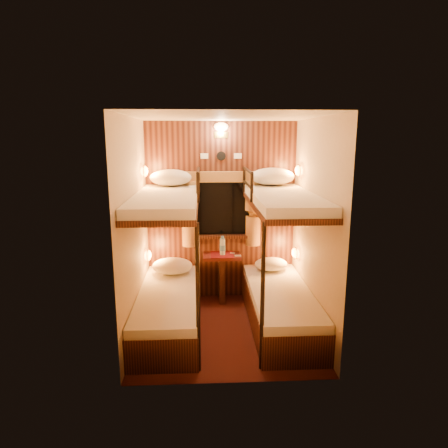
{
  "coord_description": "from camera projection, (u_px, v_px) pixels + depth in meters",
  "views": [
    {
      "loc": [
        -0.24,
        -4.29,
        2.18
      ],
      "look_at": [
        -0.01,
        0.15,
        1.22
      ],
      "focal_mm": 32.0,
      "sensor_mm": 36.0,
      "label": 1
    }
  ],
  "objects": [
    {
      "name": "reading_lamps",
      "position": [
        222.0,
        214.0,
        5.08
      ],
      "size": [
        2.0,
        0.2,
        1.25
      ],
      "color": "orange",
      "rests_on": "wall_left"
    },
    {
      "name": "sachet_b",
      "position": [
        232.0,
        253.0,
        5.42
      ],
      "size": [
        0.07,
        0.06,
        0.01
      ],
      "primitive_type": "cube",
      "rotation": [
        0.0,
        0.0,
        -0.12
      ],
      "color": "silver",
      "rests_on": "table"
    },
    {
      "name": "bunk_left",
      "position": [
        169.0,
        283.0,
        4.57
      ],
      "size": [
        0.72,
        1.9,
        1.82
      ],
      "color": "black",
      "rests_on": "floor"
    },
    {
      "name": "pillow_lower_right",
      "position": [
        271.0,
        264.0,
        5.3
      ],
      "size": [
        0.44,
        0.31,
        0.17
      ],
      "primitive_type": "ellipsoid",
      "color": "white",
      "rests_on": "bunk_right"
    },
    {
      "name": "pillow_upper_right",
      "position": [
        272.0,
        176.0,
        5.11
      ],
      "size": [
        0.57,
        0.4,
        0.22
      ],
      "primitive_type": "ellipsoid",
      "color": "white",
      "rests_on": "bunk_right"
    },
    {
      "name": "curtains",
      "position": [
        221.0,
        208.0,
        5.34
      ],
      "size": [
        1.1,
        0.22,
        1.0
      ],
      "color": "olive",
      "rests_on": "back_panel"
    },
    {
      "name": "wall_front",
      "position": [
        232.0,
        256.0,
        3.38
      ],
      "size": [
        2.4,
        0.0,
        2.4
      ],
      "primitive_type": "plane",
      "rotation": [
        -1.57,
        0.0,
        0.0
      ],
      "color": "#C6B293",
      "rests_on": "floor"
    },
    {
      "name": "pillow_upper_left",
      "position": [
        171.0,
        178.0,
        5.04
      ],
      "size": [
        0.53,
        0.38,
        0.21
      ],
      "primitive_type": "ellipsoid",
      "color": "white",
      "rests_on": "bunk_left"
    },
    {
      "name": "wall_left",
      "position": [
        134.0,
        230.0,
        4.35
      ],
      "size": [
        0.0,
        2.4,
        2.4
      ],
      "primitive_type": "plane",
      "rotation": [
        1.57,
        0.0,
        1.57
      ],
      "color": "#C6B293",
      "rests_on": "floor"
    },
    {
      "name": "ceiling",
      "position": [
        225.0,
        117.0,
        4.15
      ],
      "size": [
        2.1,
        2.1,
        0.0
      ],
      "primitive_type": "plane",
      "rotation": [
        3.14,
        0.0,
        0.0
      ],
      "color": "silver",
      "rests_on": "wall_back"
    },
    {
      "name": "floor",
      "position": [
        225.0,
        329.0,
        4.66
      ],
      "size": [
        2.1,
        2.1,
        0.0
      ],
      "primitive_type": "plane",
      "color": "#37180F",
      "rests_on": "ground"
    },
    {
      "name": "pillow_lower_left",
      "position": [
        172.0,
        266.0,
        5.17
      ],
      "size": [
        0.52,
        0.37,
        0.2
      ],
      "primitive_type": "ellipsoid",
      "color": "white",
      "rests_on": "bunk_left"
    },
    {
      "name": "wall_back",
      "position": [
        221.0,
        212.0,
        5.43
      ],
      "size": [
        2.4,
        0.0,
        2.4
      ],
      "primitive_type": "plane",
      "rotation": [
        1.57,
        0.0,
        0.0
      ],
      "color": "#C6B293",
      "rests_on": "floor"
    },
    {
      "name": "bottle_left",
      "position": [
        222.0,
        246.0,
        5.35
      ],
      "size": [
        0.07,
        0.07,
        0.25
      ],
      "rotation": [
        0.0,
        0.0,
        0.31
      ],
      "color": "#99BFE5",
      "rests_on": "table"
    },
    {
      "name": "bottle_right",
      "position": [
        223.0,
        247.0,
        5.31
      ],
      "size": [
        0.07,
        0.07,
        0.26
      ],
      "rotation": [
        0.0,
        0.0,
        0.1
      ],
      "color": "#99BFE5",
      "rests_on": "table"
    },
    {
      "name": "table",
      "position": [
        222.0,
        271.0,
        5.4
      ],
      "size": [
        0.5,
        0.34,
        0.66
      ],
      "color": "#541713",
      "rests_on": "floor"
    },
    {
      "name": "bunk_right",
      "position": [
        281.0,
        281.0,
        4.64
      ],
      "size": [
        0.72,
        1.9,
        1.82
      ],
      "color": "black",
      "rests_on": "floor"
    },
    {
      "name": "back_panel",
      "position": [
        221.0,
        212.0,
        5.41
      ],
      "size": [
        2.0,
        0.03,
        2.4
      ],
      "primitive_type": "cube",
      "color": "black",
      "rests_on": "floor"
    },
    {
      "name": "back_fixtures",
      "position": [
        221.0,
        133.0,
        5.16
      ],
      "size": [
        0.54,
        0.09,
        0.48
      ],
      "color": "black",
      "rests_on": "back_panel"
    },
    {
      "name": "sachet_a",
      "position": [
        238.0,
        256.0,
        5.29
      ],
      "size": [
        0.09,
        0.07,
        0.01
      ],
      "primitive_type": "cube",
      "rotation": [
        0.0,
        0.0,
        0.02
      ],
      "color": "silver",
      "rests_on": "table"
    },
    {
      "name": "window",
      "position": [
        221.0,
        214.0,
        5.39
      ],
      "size": [
        1.0,
        0.12,
        0.79
      ],
      "color": "black",
      "rests_on": "back_panel"
    },
    {
      "name": "wall_right",
      "position": [
        315.0,
        228.0,
        4.45
      ],
      "size": [
        0.0,
        2.4,
        2.4
      ],
      "primitive_type": "plane",
      "rotation": [
        1.57,
        0.0,
        -1.57
      ],
      "color": "#C6B293",
      "rests_on": "floor"
    }
  ]
}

